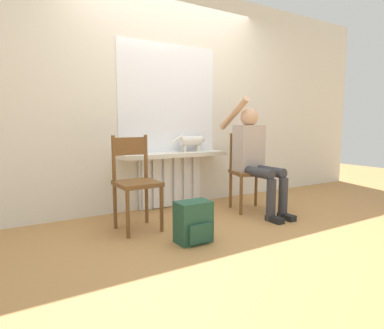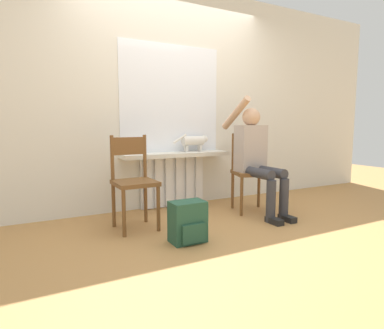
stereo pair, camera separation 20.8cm
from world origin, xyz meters
name	(u,v)px [view 1 (the left image)]	position (x,y,z in m)	size (l,w,h in m)	color
ground_plane	(227,232)	(0.00, 0.00, 0.00)	(12.00, 12.00, 0.00)	#B27F47
wall_with_window	(167,98)	(0.00, 1.23, 1.35)	(7.00, 0.06, 2.70)	silver
radiator	(171,181)	(0.00, 1.15, 0.32)	(0.84, 0.08, 0.63)	white
windowsill	(175,155)	(0.00, 1.05, 0.66)	(1.35, 0.29, 0.05)	silver
window_glass	(169,99)	(0.00, 1.20, 1.33)	(1.30, 0.01, 1.30)	white
chair_left	(136,181)	(-0.70, 0.54, 0.48)	(0.40, 0.40, 0.92)	brown
chair_right	(248,170)	(0.72, 0.54, 0.48)	(0.49, 0.49, 0.92)	brown
person	(255,154)	(0.70, 0.41, 0.69)	(0.36, 1.02, 1.34)	#333338
cat	(192,141)	(0.27, 1.09, 0.82)	(0.48, 0.11, 0.23)	silver
backpack	(194,222)	(-0.41, -0.06, 0.18)	(0.30, 0.23, 0.36)	#234C38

